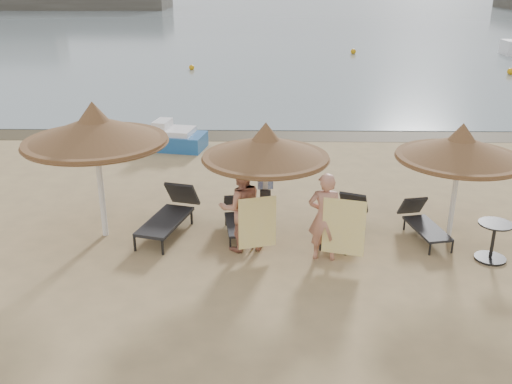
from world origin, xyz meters
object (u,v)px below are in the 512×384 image
at_px(palapa_left, 95,130).
at_px(palapa_center, 266,148).
at_px(lounger_far_right, 423,222).
at_px(palapa_right, 460,148).
at_px(lounger_near_left, 238,218).
at_px(person_left, 241,201).
at_px(person_right, 325,210).
at_px(side_table, 493,242).
at_px(pedal_boat, 173,138).
at_px(lounger_far_left, 170,213).
at_px(lounger_near_right, 346,219).

height_order(palapa_left, palapa_center, palapa_left).
relative_size(palapa_center, lounger_far_right, 1.53).
xyz_separation_m(palapa_right, lounger_near_left, (-4.66, 0.33, -1.77)).
height_order(person_left, person_right, person_left).
bearing_deg(palapa_left, side_table, -6.95).
bearing_deg(person_left, lounger_far_right, 175.22).
bearing_deg(side_table, lounger_near_left, 166.60).
distance_m(palapa_right, pedal_boat, 9.91).
height_order(palapa_right, lounger_near_left, palapa_right).
bearing_deg(lounger_far_right, palapa_right, -29.36).
distance_m(palapa_left, pedal_boat, 6.93).
xyz_separation_m(palapa_left, lounger_far_left, (1.43, 0.26, -1.98)).
bearing_deg(palapa_center, person_left, -139.95).
bearing_deg(person_right, pedal_boat, -54.99).
distance_m(lounger_far_right, person_right, 2.65).
bearing_deg(lounger_far_left, palapa_right, 11.74).
height_order(side_table, person_right, person_right).
distance_m(palapa_center, pedal_boat, 7.66).
bearing_deg(palapa_center, person_right, -34.48).
height_order(lounger_far_left, side_table, lounger_far_left).
height_order(lounger_far_left, lounger_near_left, lounger_far_left).
relative_size(palapa_center, palapa_right, 1.01).
bearing_deg(person_left, side_table, 160.86).
relative_size(palapa_left, person_left, 1.39).
height_order(lounger_near_right, person_right, person_right).
bearing_deg(person_right, side_table, -174.04).
bearing_deg(lounger_near_left, person_right, -43.12).
bearing_deg(lounger_near_left, lounger_far_left, 171.27).
relative_size(side_table, person_left, 0.37).
distance_m(palapa_left, person_left, 3.39).
distance_m(side_table, pedal_boat, 10.81).
height_order(palapa_left, lounger_far_right, palapa_left).
bearing_deg(palapa_right, person_left, -173.27).
height_order(palapa_center, person_left, palapa_center).
bearing_deg(lounger_near_right, lounger_far_right, 20.97).
relative_size(lounger_near_left, lounger_far_right, 0.96).
height_order(palapa_center, lounger_far_right, palapa_center).
bearing_deg(person_left, pedal_boat, -85.33).
distance_m(palapa_left, palapa_right, 7.62).
bearing_deg(person_right, lounger_far_left, -15.16).
xyz_separation_m(lounger_near_right, person_left, (-2.31, -0.77, 0.73)).
relative_size(palapa_right, person_right, 1.23).
bearing_deg(person_right, palapa_right, -156.12).
distance_m(lounger_far_right, side_table, 1.58).
distance_m(lounger_far_left, side_table, 6.88).
xyz_separation_m(palapa_center, pedal_boat, (-3.07, 6.79, -1.77)).
relative_size(lounger_near_right, lounger_far_right, 1.10).
bearing_deg(pedal_boat, palapa_left, -83.83).
bearing_deg(palapa_right, lounger_far_right, 162.38).
bearing_deg(palapa_left, lounger_near_left, 4.83).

